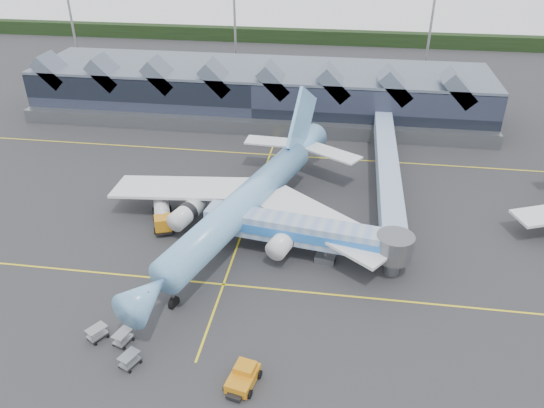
# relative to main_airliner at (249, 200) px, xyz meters

# --- Properties ---
(ground) EXTENTS (260.00, 260.00, 0.00)m
(ground) POSITION_rel_main_airliner_xyz_m (-0.78, -4.22, -4.47)
(ground) COLOR #242426
(ground) RESTS_ON ground
(taxi_stripes) EXTENTS (120.00, 60.00, 0.01)m
(taxi_stripes) POSITION_rel_main_airliner_xyz_m (-0.78, 5.78, -4.47)
(taxi_stripes) COLOR yellow
(taxi_stripes) RESTS_ON ground
(tree_line_far) EXTENTS (260.00, 4.00, 4.00)m
(tree_line_far) POSITION_rel_main_airliner_xyz_m (-0.78, 105.78, -2.47)
(tree_line_far) COLOR black
(tree_line_far) RESTS_ON ground
(terminal) EXTENTS (90.00, 22.25, 12.52)m
(terminal) POSITION_rel_main_airliner_xyz_m (-5.85, 43.13, 0.41)
(terminal) COLOR black
(terminal) RESTS_ON ground
(light_masts) EXTENTS (132.40, 42.56, 22.45)m
(light_masts) POSITION_rel_main_airliner_xyz_m (20.22, 58.58, 8.02)
(light_masts) COLOR gray
(light_masts) RESTS_ON ground
(main_airliner) EXTENTS (39.30, 46.28, 15.22)m
(main_airliner) POSITION_rel_main_airliner_xyz_m (0.00, 0.00, 0.00)
(main_airliner) COLOR #689AD3
(main_airliner) RESTS_ON ground
(jet_bridge) EXTENTS (25.40, 7.43, 5.32)m
(jet_bridge) POSITION_rel_main_airliner_xyz_m (9.46, -5.69, -0.90)
(jet_bridge) COLOR #7591C3
(jet_bridge) RESTS_ON ground
(fuel_truck) EXTENTS (4.99, 8.65, 2.94)m
(fuel_truck) POSITION_rel_main_airliner_xyz_m (-12.12, 0.06, -2.82)
(fuel_truck) COLOR black
(fuel_truck) RESTS_ON ground
(pushback_tug) EXTENTS (3.22, 4.40, 1.81)m
(pushback_tug) POSITION_rel_main_airliner_xyz_m (4.24, -26.00, -3.66)
(pushback_tug) COLOR #BF7512
(pushback_tug) RESTS_ON ground
(baggage_carts) EXTENTS (6.63, 5.24, 1.38)m
(baggage_carts) POSITION_rel_main_airliner_xyz_m (-8.93, -23.57, -3.70)
(baggage_carts) COLOR gray
(baggage_carts) RESTS_ON ground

